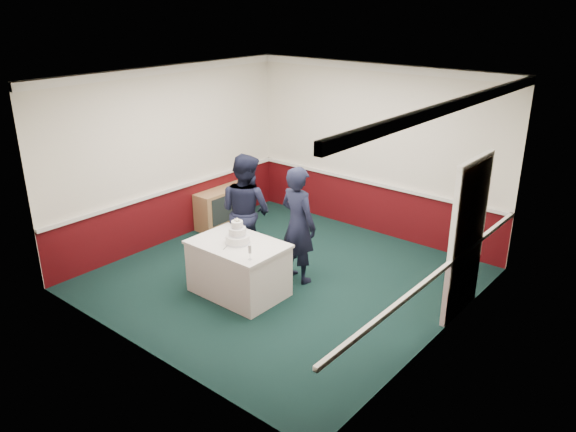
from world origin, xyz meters
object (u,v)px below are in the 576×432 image
Objects in this scene: sideboard at (225,207)px; champagne_flute at (250,250)px; wedding_cake at (238,236)px; cake_table at (239,268)px; cake_knife at (226,247)px; person_man at (246,211)px; person_woman at (298,225)px.

sideboard is 3.32m from champagne_flute.
wedding_cake is 1.78× the size of champagne_flute.
cake_knife is at bearing -98.53° from cake_table.
sideboard is at bearing 139.98° from wedding_cake.
person_man reaches higher than cake_knife.
person_woman reaches higher than cake_knife.
cake_table is at bearing -40.02° from sideboard.
sideboard is at bearing -35.02° from person_man.
person_man is 1.03× the size of person_woman.
sideboard is 1.89m from person_man.
wedding_cake is at bearing 74.01° from person_woman.
person_woman is at bearing 46.24° from cake_knife.
person_man is at bearing -33.15° from sideboard.
wedding_cake reaches higher than cake_table.
sideboard is at bearing 113.34° from cake_knife.
person_woman reaches higher than cake_table.
sideboard is 2.85m from cake_knife.
champagne_flute is at bearing 103.14° from person_woman.
person_woman is (2.45, -0.85, 0.54)m from sideboard.
person_man is 0.94m from person_woman.
champagne_flute is at bearing -31.71° from cake_knife.
cake_table is at bearing 150.75° from champagne_flute.
wedding_cake is 1.65× the size of cake_knife.
person_woman is at bearing -19.21° from sideboard.
cake_knife is at bearing 171.42° from champagne_flute.
champagne_flute is (2.57, -2.02, 0.58)m from sideboard.
wedding_cake is at bearing 58.35° from cake_knife.
sideboard is 2.76m from wedding_cake.
person_woman reaches higher than sideboard.
cake_table is at bearing -90.00° from wedding_cake.
person_man is (-0.56, 0.75, 0.01)m from wedding_cake.
cake_table is 0.44m from cake_knife.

